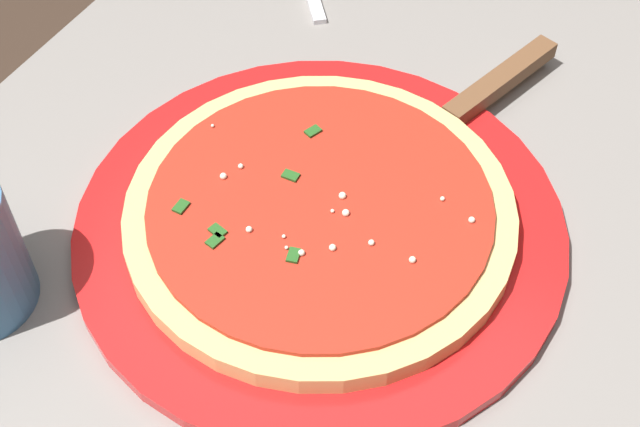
{
  "coord_description": "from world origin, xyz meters",
  "views": [
    {
      "loc": [
        -0.37,
        -0.16,
        1.27
      ],
      "look_at": [
        -0.01,
        0.03,
        0.79
      ],
      "focal_mm": 49.18,
      "sensor_mm": 36.0,
      "label": 1
    }
  ],
  "objects": [
    {
      "name": "restaurant_table",
      "position": [
        0.0,
        0.0,
        0.61
      ],
      "size": [
        0.99,
        0.69,
        0.77
      ],
      "color": "black",
      "rests_on": "ground_plane"
    },
    {
      "name": "pizza_server",
      "position": [
        0.15,
        -0.03,
        0.79
      ],
      "size": [
        0.22,
        0.11,
        0.01
      ],
      "color": "silver",
      "rests_on": "serving_plate"
    },
    {
      "name": "pizza",
      "position": [
        -0.01,
        0.03,
        0.79
      ],
      "size": [
        0.28,
        0.28,
        0.02
      ],
      "color": "#DBB26B",
      "rests_on": "serving_plate"
    },
    {
      "name": "serving_plate",
      "position": [
        -0.01,
        0.03,
        0.78
      ],
      "size": [
        0.36,
        0.36,
        0.01
      ],
      "primitive_type": "cylinder",
      "color": "red",
      "rests_on": "restaurant_table"
    }
  ]
}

